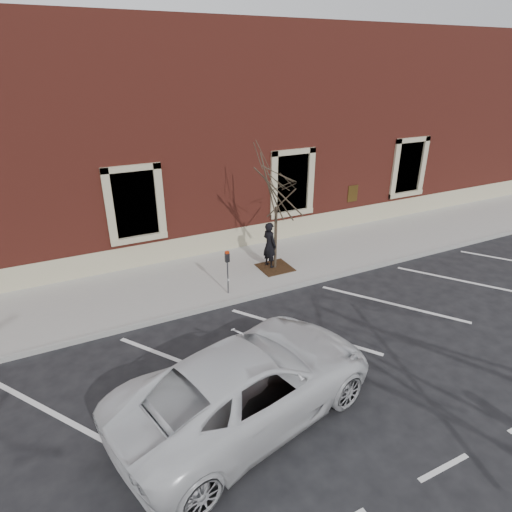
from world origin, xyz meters
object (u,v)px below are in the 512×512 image
parking_meter (227,264)px  man (270,245)px  white_truck (249,382)px  sapling (277,189)px

parking_meter → man: bearing=49.8°
white_truck → sapling: bearing=-47.3°
parking_meter → white_truck: size_ratio=0.25×
parking_meter → sapling: 2.97m
parking_meter → white_truck: bearing=-86.7°
sapling → white_truck: sapling is taller
man → sapling: 2.02m
man → sapling: size_ratio=0.40×
parking_meter → white_truck: white_truck is taller
sapling → white_truck: size_ratio=0.71×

